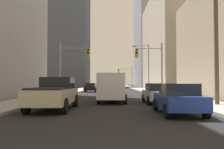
# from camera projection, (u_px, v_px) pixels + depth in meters

# --- Properties ---
(sidewalk_left) EXTENTS (3.22, 160.00, 0.15)m
(sidewalk_left) POSITION_uv_depth(u_px,v_px,m) (82.00, 89.00, 52.62)
(sidewalk_left) COLOR #9E9E99
(sidewalk_left) RESTS_ON ground
(sidewalk_right) EXTENTS (3.22, 160.00, 0.15)m
(sidewalk_right) POSITION_uv_depth(u_px,v_px,m) (142.00, 89.00, 52.57)
(sidewalk_right) COLOR #9E9E99
(sidewalk_right) RESTS_ON ground
(pickup_truck_beige) EXTENTS (2.20, 5.41, 1.90)m
(pickup_truck_beige) POSITION_uv_depth(u_px,v_px,m) (55.00, 94.00, 13.71)
(pickup_truck_beige) COLOR #C6B793
(pickup_truck_beige) RESTS_ON ground
(cargo_van_white) EXTENTS (2.18, 5.28, 2.26)m
(cargo_van_white) POSITION_uv_depth(u_px,v_px,m) (113.00, 86.00, 18.85)
(cargo_van_white) COLOR white
(cargo_van_white) RESTS_ON ground
(sedan_blue) EXTENTS (1.95, 4.25, 1.52)m
(sedan_blue) POSITION_uv_depth(u_px,v_px,m) (179.00, 99.00, 11.62)
(sedan_blue) COLOR navy
(sedan_blue) RESTS_ON ground
(sedan_silver) EXTENTS (1.95, 4.22, 1.52)m
(sedan_silver) POSITION_uv_depth(u_px,v_px,m) (158.00, 93.00, 17.60)
(sedan_silver) COLOR #B7BABF
(sedan_silver) RESTS_ON ground
(sedan_maroon) EXTENTS (1.95, 4.23, 1.52)m
(sedan_maroon) POSITION_uv_depth(u_px,v_px,m) (112.00, 90.00, 26.96)
(sedan_maroon) COLOR maroon
(sedan_maroon) RESTS_ON ground
(sedan_red) EXTENTS (1.95, 4.24, 1.52)m
(sedan_red) POSITION_uv_depth(u_px,v_px,m) (112.00, 87.00, 43.32)
(sedan_red) COLOR maroon
(sedan_red) RESTS_ON ground
(sedan_black) EXTENTS (1.95, 4.26, 1.52)m
(sedan_black) POSITION_uv_depth(u_px,v_px,m) (91.00, 87.00, 39.58)
(sedan_black) COLOR black
(sedan_black) RESTS_ON ground
(traffic_signal_near_left) EXTENTS (3.41, 0.44, 6.00)m
(traffic_signal_near_left) POSITION_uv_depth(u_px,v_px,m) (74.00, 61.00, 26.26)
(traffic_signal_near_left) COLOR gray
(traffic_signal_near_left) RESTS_ON ground
(traffic_signal_near_right) EXTENTS (3.11, 0.44, 6.00)m
(traffic_signal_near_right) POSITION_uv_depth(u_px,v_px,m) (151.00, 61.00, 26.23)
(traffic_signal_near_right) COLOR gray
(traffic_signal_near_right) RESTS_ON ground
(traffic_signal_far_right) EXTENTS (3.98, 0.44, 6.00)m
(traffic_signal_far_right) POSITION_uv_depth(u_px,v_px,m) (127.00, 74.00, 65.31)
(traffic_signal_far_right) COLOR gray
(traffic_signal_far_right) RESTS_ON ground
(utility_pole_right) EXTENTS (2.20, 0.28, 10.17)m
(utility_pole_right) POSITION_uv_depth(u_px,v_px,m) (217.00, 25.00, 15.59)
(utility_pole_right) COLOR brown
(utility_pole_right) RESTS_ON ground
(street_lamp_right) EXTENTS (2.63, 0.32, 7.50)m
(street_lamp_right) POSITION_uv_depth(u_px,v_px,m) (147.00, 63.00, 36.43)
(street_lamp_right) COLOR gray
(street_lamp_right) RESTS_ON ground
(building_left_far_tower) EXTENTS (19.43, 23.04, 45.91)m
(building_left_far_tower) POSITION_uv_depth(u_px,v_px,m) (64.00, 28.00, 92.72)
(building_left_far_tower) COLOR #4C515B
(building_left_far_tower) RESTS_ON ground
(building_right_mid_block) EXTENTS (18.26, 28.51, 20.84)m
(building_right_mid_block) POSITION_uv_depth(u_px,v_px,m) (192.00, 43.00, 52.56)
(building_right_mid_block) COLOR #B7A893
(building_right_mid_block) RESTS_ON ground
(building_right_far_highrise) EXTENTS (20.23, 28.75, 51.93)m
(building_right_far_highrise) POSITION_uv_depth(u_px,v_px,m) (163.00, 20.00, 91.83)
(building_right_far_highrise) COLOR #93939E
(building_right_far_highrise) RESTS_ON ground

